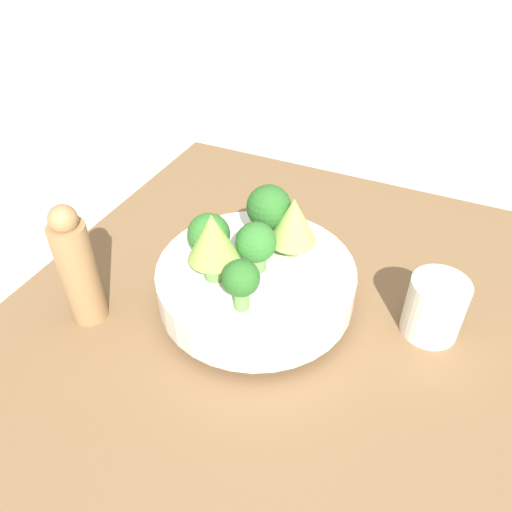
# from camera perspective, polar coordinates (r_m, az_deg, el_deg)

# --- Properties ---
(ground_plane) EXTENTS (6.00, 6.00, 0.00)m
(ground_plane) POSITION_cam_1_polar(r_m,az_deg,el_deg) (0.73, 2.44, -9.07)
(ground_plane) COLOR beige
(table) EXTENTS (0.82, 0.74, 0.04)m
(table) POSITION_cam_1_polar(r_m,az_deg,el_deg) (0.71, 2.49, -7.91)
(table) COLOR brown
(table) RESTS_ON ground_plane
(bowl) EXTENTS (0.27, 0.27, 0.07)m
(bowl) POSITION_cam_1_polar(r_m,az_deg,el_deg) (0.69, 0.00, -3.08)
(bowl) COLOR silver
(bowl) RESTS_ON table
(broccoli_floret_left) EXTENTS (0.06, 0.06, 0.09)m
(broccoli_floret_left) POSITION_cam_1_polar(r_m,az_deg,el_deg) (0.68, 1.48, 5.47)
(broccoli_floret_left) COLOR #609347
(broccoli_floret_left) RESTS_ON bowl
(broccoli_floret_right) EXTENTS (0.05, 0.05, 0.07)m
(broccoli_floret_right) POSITION_cam_1_polar(r_m,az_deg,el_deg) (0.58, -1.71, -2.78)
(broccoli_floret_right) COLOR #609347
(broccoli_floret_right) RESTS_ON bowl
(romanesco_piece_near) EXTENTS (0.07, 0.07, 0.10)m
(romanesco_piece_near) POSITION_cam_1_polar(r_m,az_deg,el_deg) (0.62, -4.97, 1.91)
(romanesco_piece_near) COLOR #609347
(romanesco_piece_near) RESTS_ON bowl
(broccoli_floret_front) EXTENTS (0.06, 0.06, 0.07)m
(broccoli_floret_front) POSITION_cam_1_polar(r_m,az_deg,el_deg) (0.66, -5.20, 2.62)
(broccoli_floret_front) COLOR #7AB256
(broccoli_floret_front) RESTS_ON bowl
(broccoli_floret_center) EXTENTS (0.05, 0.05, 0.07)m
(broccoli_floret_center) POSITION_cam_1_polar(r_m,az_deg,el_deg) (0.64, 0.00, 1.36)
(broccoli_floret_center) COLOR #609347
(broccoli_floret_center) RESTS_ON bowl
(romanesco_piece_far) EXTENTS (0.07, 0.07, 0.09)m
(romanesco_piece_far) POSITION_cam_1_polar(r_m,az_deg,el_deg) (0.66, 4.27, 4.00)
(romanesco_piece_far) COLOR #6BA34C
(romanesco_piece_far) RESTS_ON bowl
(cup) EXTENTS (0.07, 0.07, 0.08)m
(cup) POSITION_cam_1_polar(r_m,az_deg,el_deg) (0.69, 19.74, -5.55)
(cup) COLOR silver
(cup) RESTS_ON table
(pepper_mill) EXTENTS (0.05, 0.05, 0.18)m
(pepper_mill) POSITION_cam_1_polar(r_m,az_deg,el_deg) (0.68, -19.74, -1.25)
(pepper_mill) COLOR #997047
(pepper_mill) RESTS_ON table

